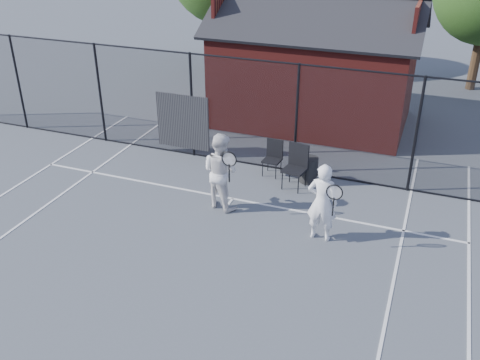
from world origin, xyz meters
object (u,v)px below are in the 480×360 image
(player_back, at_px, (220,171))
(waste_bin, at_px, (309,170))
(clubhouse, at_px, (315,73))
(chair_right, at_px, (294,168))
(chair_left, at_px, (272,159))
(player_front, at_px, (322,202))

(player_back, xyz_separation_m, waste_bin, (1.66, 1.98, -0.60))
(clubhouse, relative_size, waste_bin, 9.57)
(player_back, height_order, chair_right, player_back)
(chair_left, xyz_separation_m, chair_right, (0.75, -0.50, 0.09))
(clubhouse, relative_size, player_back, 3.46)
(chair_left, relative_size, waste_bin, 1.39)
(clubhouse, xyz_separation_m, player_front, (1.91, -6.93, -0.71))
(player_front, bearing_deg, clubhouse, 105.41)
(chair_right, bearing_deg, chair_left, 155.69)
(clubhouse, bearing_deg, player_back, -95.74)
(clubhouse, relative_size, player_front, 3.64)
(player_front, distance_m, player_back, 2.61)
(player_back, bearing_deg, waste_bin, 50.16)
(clubhouse, bearing_deg, waste_bin, -77.12)
(chair_left, distance_m, waste_bin, 1.03)
(clubhouse, xyz_separation_m, chair_right, (0.75, -4.90, -1.04))
(chair_right, relative_size, waste_bin, 1.66)
(player_front, height_order, chair_left, player_front)
(chair_left, bearing_deg, chair_right, -29.71)
(player_front, xyz_separation_m, chair_left, (-1.92, 2.53, -0.42))
(clubhouse, height_order, chair_right, clubhouse)
(chair_right, bearing_deg, waste_bin, 70.23)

